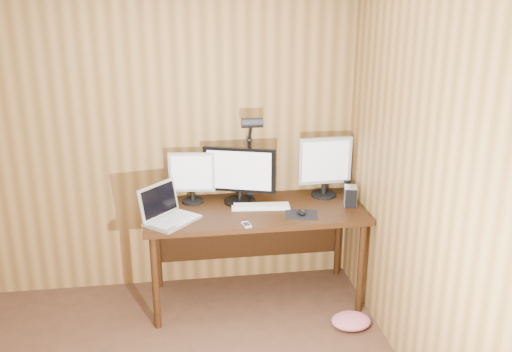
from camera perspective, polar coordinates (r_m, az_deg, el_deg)
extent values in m
plane|color=olive|center=(4.19, -13.58, 4.20)|extent=(4.00, 0.00, 4.00)
plane|color=olive|center=(2.65, 23.23, -5.09)|extent=(0.00, 4.00, 4.00)
cube|color=black|center=(4.01, -0.10, -3.71)|extent=(1.60, 0.70, 0.04)
cube|color=black|center=(4.41, -0.70, -5.49)|extent=(1.48, 0.02, 0.51)
cylinder|color=black|center=(3.88, -10.55, -10.98)|extent=(0.05, 0.05, 0.71)
cylinder|color=black|center=(4.40, -10.32, -7.31)|extent=(0.05, 0.05, 0.71)
cylinder|color=black|center=(4.08, 10.99, -9.49)|extent=(0.05, 0.05, 0.71)
cylinder|color=black|center=(4.57, 8.64, -6.18)|extent=(0.05, 0.05, 0.71)
cylinder|color=black|center=(4.12, -1.72, -2.66)|extent=(0.24, 0.24, 0.02)
cylinder|color=black|center=(4.11, -1.73, -2.07)|extent=(0.04, 0.04, 0.07)
cube|color=black|center=(4.04, -1.75, 0.66)|extent=(0.53, 0.20, 0.34)
cube|color=silver|center=(4.02, -1.81, 0.57)|extent=(0.46, 0.15, 0.29)
cylinder|color=black|center=(4.15, -6.66, -2.64)|extent=(0.16, 0.16, 0.02)
cylinder|color=black|center=(4.13, -6.68, -2.04)|extent=(0.03, 0.03, 0.07)
cube|color=#BBBBC0|center=(4.07, -6.78, 0.41)|extent=(0.35, 0.07, 0.30)
cube|color=silver|center=(4.06, -6.80, 0.33)|extent=(0.30, 0.04, 0.26)
cylinder|color=black|center=(4.29, 7.11, -1.96)|extent=(0.20, 0.20, 0.02)
cylinder|color=black|center=(4.27, 7.14, -1.28)|extent=(0.04, 0.04, 0.09)
cube|color=#BBBBC0|center=(4.20, 7.26, 1.62)|extent=(0.42, 0.06, 0.36)
cube|color=silver|center=(4.18, 7.36, 1.53)|extent=(0.37, 0.02, 0.31)
cube|color=silver|center=(3.81, -8.78, -4.67)|extent=(0.42, 0.43, 0.02)
cube|color=silver|center=(3.85, -10.23, -2.50)|extent=(0.28, 0.30, 0.23)
cube|color=black|center=(3.85, -10.23, -2.50)|extent=(0.24, 0.26, 0.20)
cube|color=#B2B2B7|center=(3.81, -8.79, -4.52)|extent=(0.31, 0.32, 0.00)
cube|color=white|center=(4.02, 0.49, -3.22)|extent=(0.44, 0.17, 0.02)
cube|color=white|center=(4.02, 0.49, -3.08)|extent=(0.41, 0.14, 0.00)
cube|color=black|center=(3.91, 4.81, -4.06)|extent=(0.26, 0.23, 0.00)
ellipsoid|color=black|center=(3.90, 4.81, -3.80)|extent=(0.07, 0.11, 0.04)
cube|color=silver|center=(4.11, 9.90, -2.07)|extent=(0.12, 0.14, 0.14)
cube|color=black|center=(4.05, 9.96, -2.40)|extent=(0.08, 0.03, 0.14)
cube|color=silver|center=(3.71, -1.02, -5.15)|extent=(0.07, 0.11, 0.01)
cube|color=black|center=(3.71, -1.02, -5.06)|extent=(0.05, 0.07, 0.00)
cylinder|color=black|center=(4.30, 9.56, -1.26)|extent=(0.05, 0.05, 0.12)
cube|color=black|center=(4.29, -0.69, -2.07)|extent=(0.05, 0.06, 0.06)
cylinder|color=black|center=(4.22, -0.70, 0.89)|extent=(0.03, 0.03, 0.44)
sphere|color=black|center=(4.16, -0.71, 3.82)|extent=(0.05, 0.05, 0.05)
cylinder|color=black|center=(4.07, -0.59, 4.73)|extent=(0.02, 0.16, 0.18)
cylinder|color=black|center=(3.96, -0.42, 5.62)|extent=(0.16, 0.07, 0.07)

